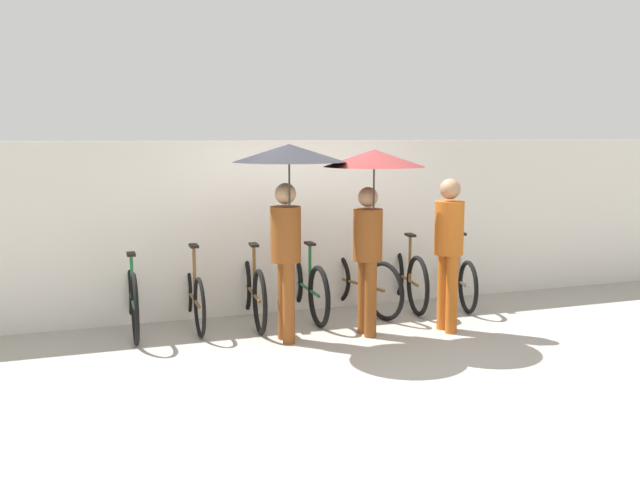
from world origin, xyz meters
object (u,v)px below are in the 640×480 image
pedestrian_leading (288,182)px  pedestrian_center (372,188)px  parked_bicycle_1 (193,295)px  pedestrian_trailing (449,243)px  parked_bicycle_0 (132,296)px  parked_bicycle_6 (455,277)px  parked_bicycle_2 (252,290)px  parked_bicycle_4 (357,282)px  parked_bicycle_3 (305,286)px  parked_bicycle_5 (405,277)px

pedestrian_leading → pedestrian_center: pedestrian_leading is taller
parked_bicycle_1 → pedestrian_trailing: size_ratio=0.97×
parked_bicycle_0 → parked_bicycle_6: size_ratio=1.11×
pedestrian_leading → pedestrian_center: 0.91m
parked_bicycle_2 → pedestrian_leading: 1.65m
parked_bicycle_4 → pedestrian_center: 1.69m
parked_bicycle_0 → parked_bicycle_1: (0.68, 0.00, -0.04)m
parked_bicycle_6 → pedestrian_trailing: bearing=158.9°
parked_bicycle_6 → parked_bicycle_3: bearing=101.6°
parked_bicycle_0 → parked_bicycle_1: 0.68m
parked_bicycle_0 → parked_bicycle_2: 1.35m
parked_bicycle_1 → parked_bicycle_2: 0.68m
pedestrian_trailing → parked_bicycle_5: bearing=-96.3°
parked_bicycle_0 → parked_bicycle_1: bearing=-87.8°
parked_bicycle_0 → parked_bicycle_6: bearing=-89.0°
parked_bicycle_6 → pedestrian_center: size_ratio=0.82×
pedestrian_center → pedestrian_trailing: pedestrian_center is taller
parked_bicycle_2 → pedestrian_leading: (0.15, -1.00, 1.31)m
parked_bicycle_6 → pedestrian_center: (-1.66, -1.06, 1.27)m
parked_bicycle_0 → parked_bicycle_4: parked_bicycle_4 is taller
parked_bicycle_3 → pedestrian_center: pedestrian_center is taller
parked_bicycle_2 → parked_bicycle_4: size_ratio=1.05×
pedestrian_leading → pedestrian_trailing: pedestrian_leading is taller
parked_bicycle_0 → parked_bicycle_2: (1.35, -0.07, -0.02)m
parked_bicycle_0 → parked_bicycle_4: 2.70m
parked_bicycle_6 → pedestrian_center: pedestrian_center is taller
parked_bicycle_5 → parked_bicycle_6: (0.68, -0.08, -0.03)m
parked_bicycle_3 → pedestrian_trailing: pedestrian_trailing is taller
pedestrian_center → pedestrian_trailing: 1.09m
parked_bicycle_5 → pedestrian_center: (-0.98, -1.15, 1.23)m
parked_bicycle_1 → pedestrian_leading: 1.90m
parked_bicycle_2 → parked_bicycle_6: 2.71m
parked_bicycle_0 → parked_bicycle_5: (3.38, 0.02, -0.01)m
parked_bicycle_2 → parked_bicycle_5: size_ratio=1.06×
pedestrian_leading → pedestrian_trailing: (1.80, -0.13, -0.69)m
parked_bicycle_4 → parked_bicycle_6: (1.36, -0.03, -0.02)m
parked_bicycle_1 → parked_bicycle_3: 1.35m
pedestrian_leading → pedestrian_center: bearing=176.5°
parked_bicycle_3 → parked_bicycle_6: (2.03, -0.04, -0.02)m
parked_bicycle_1 → parked_bicycle_5: (2.71, 0.02, 0.02)m
parked_bicycle_0 → parked_bicycle_5: parked_bicycle_5 is taller
parked_bicycle_4 → pedestrian_trailing: bearing=-167.1°
parked_bicycle_5 → parked_bicycle_6: size_ratio=1.01×
parked_bicycle_5 → pedestrian_leading: size_ratio=0.81×
parked_bicycle_2 → parked_bicycle_3: bearing=-80.6°
parked_bicycle_5 → pedestrian_center: pedestrian_center is taller
parked_bicycle_0 → parked_bicycle_3: 2.03m
parked_bicycle_3 → parked_bicycle_5: parked_bicycle_5 is taller
parked_bicycle_2 → pedestrian_leading: pedestrian_leading is taller
parked_bicycle_1 → parked_bicycle_4: size_ratio=0.97×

